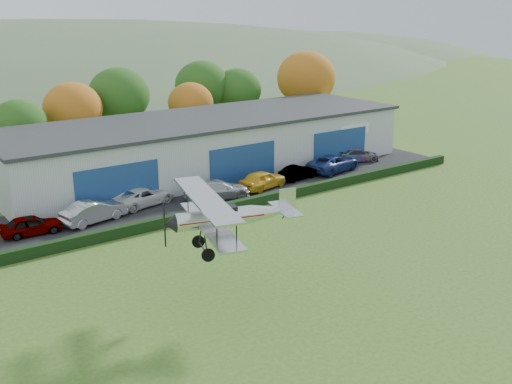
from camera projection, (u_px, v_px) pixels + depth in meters
ground at (387, 286)px, 34.28m from camera, size 300.00×300.00×0.00m
apron at (231, 190)px, 52.20m from camera, size 48.00×9.00×0.05m
hedge at (263, 200)px, 48.38m from camera, size 46.00×0.60×0.80m
hangar at (208, 144)px, 57.94m from camera, size 40.60×12.60×5.30m
tree_belt at (114, 101)px, 64.53m from camera, size 75.70×13.22×10.12m
car_0 at (31, 225)px, 41.71m from camera, size 4.26×1.98×1.41m
car_1 at (94, 211)px, 44.15m from camera, size 5.27×2.76×1.65m
car_2 at (144, 196)px, 48.00m from camera, size 5.54×3.35×1.44m
car_3 at (217, 189)px, 49.50m from camera, size 5.97×3.40×1.63m
car_4 at (262, 180)px, 52.28m from camera, size 5.10×2.90×1.64m
car_5 at (298, 172)px, 55.16m from camera, size 4.14×1.77×1.33m
car_6 at (333, 163)px, 57.82m from camera, size 6.27×3.71×1.64m
car_7 at (358, 155)px, 61.62m from camera, size 5.06×3.31×1.36m
biplane at (226, 215)px, 31.08m from camera, size 7.38×8.36×3.12m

